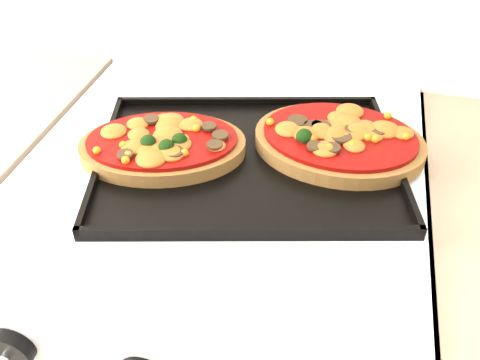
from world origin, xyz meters
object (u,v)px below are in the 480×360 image
(stove, at_px, (228,340))
(pizza_left, at_px, (162,144))
(baking_tray, at_px, (248,158))
(pizza_right, at_px, (339,139))

(stove, bearing_deg, pizza_left, -170.34)
(baking_tray, height_order, pizza_right, pizza_right)
(stove, distance_m, baking_tray, 0.47)
(stove, height_order, baking_tray, baking_tray)
(stove, relative_size, pizza_left, 3.72)
(pizza_left, bearing_deg, baking_tray, 6.82)
(stove, relative_size, baking_tray, 2.10)
(baking_tray, relative_size, pizza_left, 1.77)
(pizza_left, xyz_separation_m, pizza_right, (0.25, 0.07, 0.00))
(pizza_right, bearing_deg, stove, -161.18)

